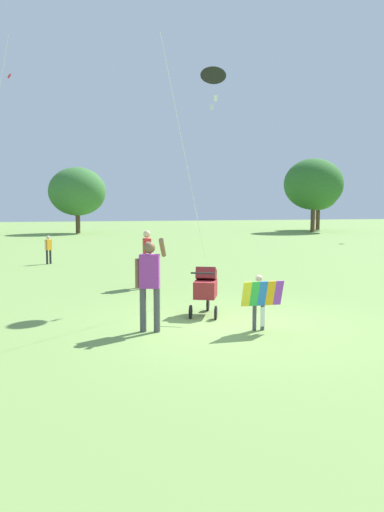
% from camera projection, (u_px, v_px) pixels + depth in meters
% --- Properties ---
extents(ground_plane, '(120.00, 120.00, 0.00)m').
position_uv_depth(ground_plane, '(233.00, 325.00, 9.78)').
color(ground_plane, '#75994C').
extents(treeline_distant, '(43.31, 7.60, 6.11)m').
position_uv_depth(treeline_distant, '(34.00, 186.00, 37.76)').
color(treeline_distant, brown).
rests_on(treeline_distant, ground).
extents(child_with_butterfly_kite, '(0.77, 0.34, 1.04)m').
position_uv_depth(child_with_butterfly_kite, '(260.00, 297.00, 9.29)').
color(child_with_butterfly_kite, '#4C4C51').
rests_on(child_with_butterfly_kite, ground).
extents(person_adult_flyer, '(0.63, 0.50, 1.74)m').
position_uv_depth(person_adult_flyer, '(150.00, 278.00, 9.19)').
color(person_adult_flyer, '#4C4C51').
rests_on(person_adult_flyer, ground).
extents(stroller, '(0.78, 1.11, 1.03)m').
position_uv_depth(stroller, '(206.00, 287.00, 10.65)').
color(stroller, black).
rests_on(stroller, ground).
extents(kite_adult_black, '(2.36, 3.79, 5.75)m').
position_uv_depth(kite_adult_black, '(213.00, 78.00, 12.60)').
color(kite_adult_black, black).
rests_on(kite_adult_black, ground).
extents(distant_kites_cluster, '(34.77, 13.31, 12.26)m').
position_uv_depth(distant_kites_cluster, '(171.00, 86.00, 29.91)').
color(distant_kites_cluster, '#F4A319').
extents(person_red_shirt, '(0.27, 0.28, 1.12)m').
position_uv_depth(person_red_shirt, '(48.00, 247.00, 19.66)').
color(person_red_shirt, '#232328').
rests_on(person_red_shirt, ground).
extents(person_sitting_far, '(0.23, 0.52, 1.61)m').
position_uv_depth(person_sitting_far, '(147.00, 254.00, 14.09)').
color(person_sitting_far, '#4C4C51').
rests_on(person_sitting_far, ground).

